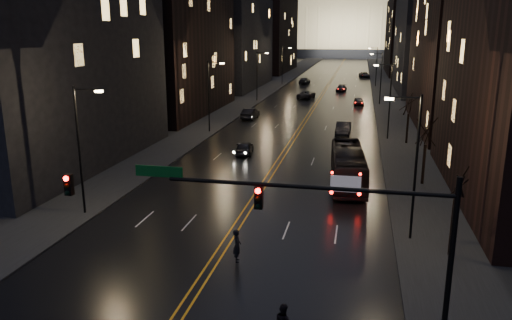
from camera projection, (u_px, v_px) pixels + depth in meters
The scene contains 34 objects.
ground at pixel (186, 305), 23.43m from camera, with size 900.00×900.00×0.00m, color black.
road at pixel (335, 75), 146.66m from camera, with size 20.00×320.00×0.02m, color black.
sidewalk_left at pixel (288, 74), 149.40m from camera, with size 8.00×320.00×0.16m, color black.
sidewalk_right at pixel (384, 76), 143.88m from camera, with size 8.00×320.00×0.16m, color black.
center_line at pixel (335, 75), 146.65m from camera, with size 0.62×320.00×0.01m, color orange.
building_left_near at pixel (45, 48), 45.68m from camera, with size 12.00×28.00×22.00m, color black.
building_left_mid at pixel (171, 21), 75.26m from camera, with size 12.00×30.00×28.00m, color black.
building_left_far at pixel (233, 43), 112.28m from camera, with size 12.00×34.00×20.00m, color black.
building_left_dist at pixel (271, 33), 157.27m from camera, with size 12.00×40.00×24.00m, color black.
building_right_mid at pixel (430, 29), 103.25m from camera, with size 12.00×34.00×26.00m, color black.
building_right_dist at pixel (409, 36), 149.24m from camera, with size 12.00×40.00×22.00m, color black.
capitol at pixel (349, 22), 256.11m from camera, with size 90.00×50.00×58.50m.
traffic_signal at pixel (315, 212), 20.99m from camera, with size 17.29×0.45×7.00m.
streetlamp_right_near at pixel (413, 160), 29.51m from camera, with size 2.13×0.25×9.00m.
streetlamp_left_near at pixel (81, 144), 33.77m from camera, with size 2.13×0.25×9.00m.
streetlamp_right_mid at pixel (388, 97), 57.95m from camera, with size 2.13×0.25×9.00m.
streetlamp_left_mid at pixel (210, 93), 62.21m from camera, with size 2.13×0.25×9.00m.
streetlamp_right_far at pixel (380, 75), 86.38m from camera, with size 2.13×0.25×9.00m.
streetlamp_left_far at pixel (258, 73), 90.65m from camera, with size 2.13×0.25×9.00m.
streetlamp_right_dist at pixel (376, 64), 114.82m from camera, with size 2.13×0.25×9.00m.
streetlamp_left_dist at pixel (283, 63), 119.08m from camera, with size 2.13×0.25×9.00m.
tree_right_near at pixel (457, 181), 27.32m from camera, with size 2.40×2.40×6.65m.
tree_right_mid at pixel (426, 132), 40.59m from camera, with size 2.40×2.40×6.65m.
tree_right_far at pixel (409, 105), 55.76m from camera, with size 2.40×2.40×6.65m.
bus at pixel (348, 166), 41.78m from camera, with size 2.58×11.01×3.07m, color black.
oncoming_car_a at pixel (244, 148), 51.98m from camera, with size 1.72×4.28×1.46m, color black.
oncoming_car_b at pixel (250, 114), 73.18m from camera, with size 1.67×4.79×1.58m, color black.
oncoming_car_c at pixel (306, 94), 95.33m from camera, with size 2.59×5.63×1.56m, color black.
oncoming_car_d at pixel (304, 81), 121.67m from camera, with size 2.24×5.51×1.60m, color black.
receding_car_a at pixel (343, 129), 61.80m from camera, with size 1.72×4.94×1.63m, color black.
receding_car_b at pixel (359, 102), 86.40m from camera, with size 1.66×4.11×1.40m, color black.
receding_car_c at pixel (341, 88), 106.54m from camera, with size 1.90×4.67×1.36m, color black.
receding_car_d at pixel (364, 75), 138.65m from camera, with size 2.54×5.50×1.53m, color black.
pedestrian_a at pixel (237, 246), 27.69m from camera, with size 0.69×0.45×1.90m, color black.
Camera 1 is at (7.51, -19.86, 12.50)m, focal length 35.00 mm.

